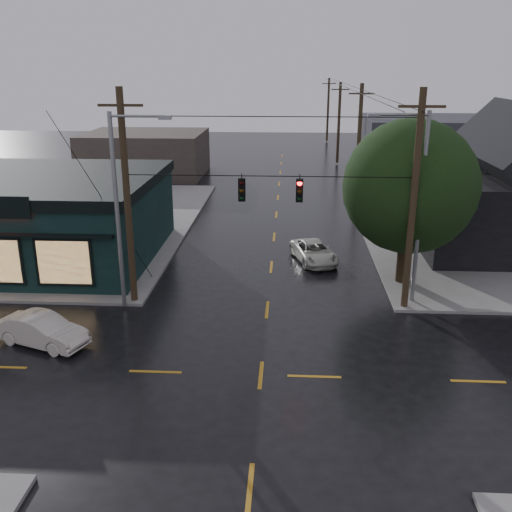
# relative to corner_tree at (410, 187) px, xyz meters

# --- Properties ---
(ground_plane) EXTENTS (160.00, 160.00, 0.00)m
(ground_plane) POSITION_rel_corner_tree_xyz_m (-7.00, -9.83, -5.21)
(ground_plane) COLOR black
(sidewalk_nw) EXTENTS (28.00, 28.00, 0.15)m
(sidewalk_nw) POSITION_rel_corner_tree_xyz_m (-27.00, 10.17, -5.13)
(sidewalk_nw) COLOR slate
(sidewalk_nw) RESTS_ON ground
(pizza_shop) EXTENTS (16.30, 12.34, 4.90)m
(pizza_shop) POSITION_rel_corner_tree_xyz_m (-22.00, 3.11, -2.65)
(pizza_shop) COLOR black
(pizza_shop) RESTS_ON ground
(corner_tree) EXTENTS (6.79, 6.79, 8.47)m
(corner_tree) POSITION_rel_corner_tree_xyz_m (0.00, 0.00, 0.00)
(corner_tree) COLOR black
(corner_tree) RESTS_ON ground
(utility_pole_nw) EXTENTS (2.00, 0.32, 10.15)m
(utility_pole_nw) POSITION_rel_corner_tree_xyz_m (-13.50, -3.33, -5.21)
(utility_pole_nw) COLOR #312416
(utility_pole_nw) RESTS_ON ground
(utility_pole_ne) EXTENTS (2.00, 0.32, 10.15)m
(utility_pole_ne) POSITION_rel_corner_tree_xyz_m (-0.50, -3.33, -5.21)
(utility_pole_ne) COLOR #312416
(utility_pole_ne) RESTS_ON ground
(utility_pole_far_a) EXTENTS (2.00, 0.32, 9.65)m
(utility_pole_far_a) POSITION_rel_corner_tree_xyz_m (-0.50, 18.17, -5.21)
(utility_pole_far_a) COLOR #312416
(utility_pole_far_a) RESTS_ON ground
(utility_pole_far_b) EXTENTS (2.00, 0.32, 9.15)m
(utility_pole_far_b) POSITION_rel_corner_tree_xyz_m (-0.50, 38.17, -5.21)
(utility_pole_far_b) COLOR #312416
(utility_pole_far_b) RESTS_ON ground
(utility_pole_far_c) EXTENTS (2.00, 0.32, 9.15)m
(utility_pole_far_c) POSITION_rel_corner_tree_xyz_m (-0.50, 58.17, -5.21)
(utility_pole_far_c) COLOR #312416
(utility_pole_far_c) RESTS_ON ground
(span_signal_assembly) EXTENTS (13.00, 0.48, 1.23)m
(span_signal_assembly) POSITION_rel_corner_tree_xyz_m (-6.90, -3.33, 0.49)
(span_signal_assembly) COLOR black
(span_signal_assembly) RESTS_ON ground
(streetlight_nw) EXTENTS (5.40, 0.30, 9.15)m
(streetlight_nw) POSITION_rel_corner_tree_xyz_m (-13.80, -4.03, -5.21)
(streetlight_nw) COLOR gray
(streetlight_nw) RESTS_ON ground
(streetlight_ne) EXTENTS (5.40, 0.30, 9.15)m
(streetlight_ne) POSITION_rel_corner_tree_xyz_m (-0.00, -2.63, -5.21)
(streetlight_ne) COLOR gray
(streetlight_ne) RESTS_ON ground
(bg_building_west) EXTENTS (12.00, 10.00, 4.40)m
(bg_building_west) POSITION_rel_corner_tree_xyz_m (-21.00, 30.17, -3.01)
(bg_building_west) COLOR #3B2D2B
(bg_building_west) RESTS_ON ground
(bg_building_east) EXTENTS (14.00, 12.00, 5.60)m
(bg_building_east) POSITION_rel_corner_tree_xyz_m (9.00, 35.17, -2.41)
(bg_building_east) COLOR #2B2C31
(bg_building_east) RESTS_ON ground
(sedan_cream) EXTENTS (4.19, 2.67, 1.31)m
(sedan_cream) POSITION_rel_corner_tree_xyz_m (-16.13, -7.92, -4.55)
(sedan_cream) COLOR beige
(sedan_cream) RESTS_ON ground
(suv_silver) EXTENTS (3.05, 4.62, 1.18)m
(suv_silver) POSITION_rel_corner_tree_xyz_m (-4.53, 3.29, -4.61)
(suv_silver) COLOR beige
(suv_silver) RESTS_ON ground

